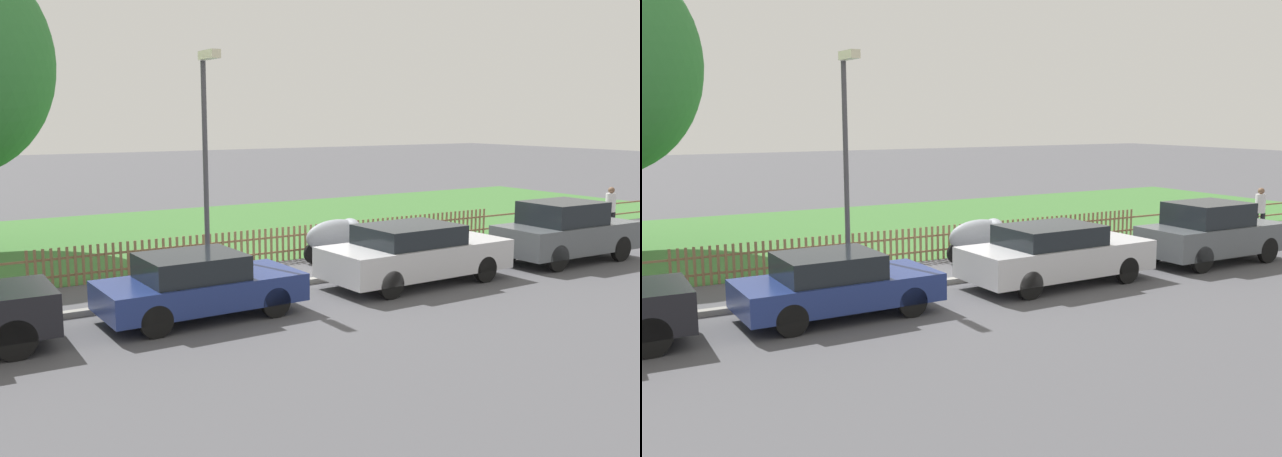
% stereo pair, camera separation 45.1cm
% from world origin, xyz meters
% --- Properties ---
extents(ground_plane, '(120.00, 120.00, 0.00)m').
position_xyz_m(ground_plane, '(0.00, 0.00, 0.00)').
color(ground_plane, '#4C4C51').
extents(kerb_stone, '(38.18, 0.20, 0.12)m').
position_xyz_m(kerb_stone, '(0.00, 0.10, 0.06)').
color(kerb_stone, gray).
rests_on(kerb_stone, ground).
extents(grass_strip, '(38.18, 11.53, 0.01)m').
position_xyz_m(grass_strip, '(0.00, 8.44, 0.01)').
color(grass_strip, '#3D7033').
rests_on(grass_strip, ground).
extents(park_fence, '(38.18, 0.05, 0.91)m').
position_xyz_m(park_fence, '(0.00, 2.69, 0.45)').
color(park_fence, olive).
rests_on(park_fence, ground).
extents(parked_car_black_saloon, '(3.84, 1.82, 1.24)m').
position_xyz_m(parked_car_black_saloon, '(-4.31, -1.18, 0.64)').
color(parked_car_black_saloon, navy).
rests_on(parked_car_black_saloon, ground).
extents(parked_car_navy_estate, '(4.54, 1.94, 1.37)m').
position_xyz_m(parked_car_navy_estate, '(0.94, -1.11, 0.71)').
color(parked_car_navy_estate, '#BCBCC1').
rests_on(parked_car_navy_estate, ground).
extents(parked_car_red_compact, '(3.96, 1.72, 1.59)m').
position_xyz_m(parked_car_red_compact, '(5.90, -1.19, 0.80)').
color(parked_car_red_compact, '#51565B').
rests_on(parked_car_red_compact, ground).
extents(covered_motorcycle, '(1.90, 0.77, 1.12)m').
position_xyz_m(covered_motorcycle, '(0.81, 1.90, 0.67)').
color(covered_motorcycle, black).
rests_on(covered_motorcycle, ground).
extents(pedestrian_near_fence, '(0.41, 0.41, 1.55)m').
position_xyz_m(pedestrian_near_fence, '(10.50, 0.88, 0.88)').
color(pedestrian_near_fence, black).
rests_on(pedestrian_near_fence, ground).
extents(street_lamp, '(0.20, 0.79, 5.13)m').
position_xyz_m(street_lamp, '(-3.31, 0.67, 3.28)').
color(street_lamp, '#47474C').
rests_on(street_lamp, ground).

